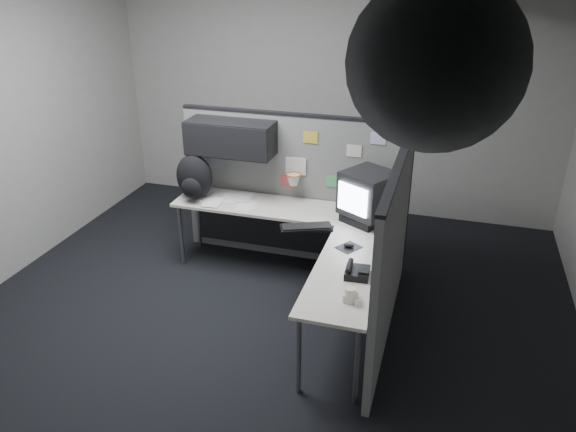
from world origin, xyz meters
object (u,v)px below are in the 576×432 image
(phone, at_px, (357,272))
(backpack, at_px, (194,178))
(keyboard, at_px, (306,228))
(monitor, at_px, (368,196))
(desk, at_px, (299,232))

(phone, distance_m, backpack, 2.21)
(keyboard, xyz_separation_m, backpack, (-1.32, 0.39, 0.21))
(keyboard, height_order, phone, phone)
(monitor, relative_size, keyboard, 1.17)
(monitor, relative_size, phone, 2.68)
(desk, bearing_deg, monitor, 17.73)
(keyboard, relative_size, backpack, 1.07)
(desk, relative_size, phone, 10.37)
(desk, distance_m, monitor, 0.75)
(phone, bearing_deg, keyboard, 137.59)
(monitor, bearing_deg, backpack, 164.32)
(keyboard, bearing_deg, desk, 146.10)
(keyboard, distance_m, backpack, 1.39)
(keyboard, bearing_deg, monitor, 56.54)
(desk, xyz_separation_m, monitor, (0.62, 0.20, 0.37))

